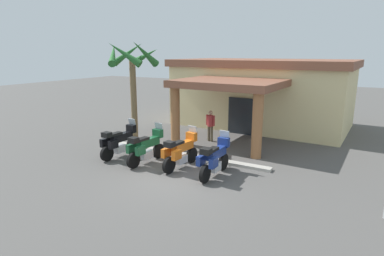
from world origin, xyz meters
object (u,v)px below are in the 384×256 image
at_px(motorcycle_green, 146,147).
at_px(motorcycle_orange, 180,151).
at_px(pedestrian, 210,124).
at_px(palm_tree_roadside, 132,67).
at_px(motel_building, 261,92).
at_px(motorcycle_blue, 215,158).
at_px(motorcycle_black, 119,142).

xyz_separation_m(motorcycle_green, motorcycle_orange, (1.57, 0.21, 0.00)).
bearing_deg(motorcycle_orange, pedestrian, 15.04).
bearing_deg(motorcycle_orange, palm_tree_roadside, 70.54).
bearing_deg(motel_building, motorcycle_blue, -80.28).
xyz_separation_m(motel_building, motorcycle_green, (-2.01, -9.53, -1.43)).
relative_size(motorcycle_green, motorcycle_blue, 1.00).
distance_m(motorcycle_black, motorcycle_orange, 3.15).
distance_m(motorcycle_blue, palm_tree_roadside, 6.52).
height_order(motorcycle_blue, palm_tree_roadside, palm_tree_roadside).
distance_m(motorcycle_orange, motorcycle_blue, 1.58).
xyz_separation_m(motorcycle_blue, pedestrian, (-2.26, 4.35, 0.25)).
bearing_deg(motorcycle_black, pedestrian, -25.13).
height_order(motorcycle_green, palm_tree_roadside, palm_tree_roadside).
relative_size(motorcycle_blue, palm_tree_roadside, 0.43).
height_order(motorcycle_orange, pedestrian, pedestrian).
xyz_separation_m(pedestrian, palm_tree_roadside, (-3.08, -2.45, 2.97)).
bearing_deg(motorcycle_black, motorcycle_orange, -83.85).
height_order(motorcycle_black, pedestrian, pedestrian).
bearing_deg(motorcycle_black, motel_building, -16.29).
relative_size(motorcycle_black, motorcycle_orange, 1.00).
height_order(motorcycle_black, palm_tree_roadside, palm_tree_roadside).
relative_size(motorcycle_green, palm_tree_roadside, 0.43).
bearing_deg(motorcycle_green, motorcycle_blue, -82.56).
bearing_deg(palm_tree_roadside, motorcycle_blue, -19.57).
bearing_deg(motorcycle_blue, motorcycle_orange, 87.28).
bearing_deg(pedestrian, motorcycle_green, 175.68).
xyz_separation_m(motel_building, motorcycle_black, (-3.59, -9.40, -1.43)).
bearing_deg(pedestrian, palm_tree_roadside, 135.48).
height_order(motel_building, motorcycle_blue, motel_building).
distance_m(motel_building, motorcycle_green, 9.84).
bearing_deg(motorcycle_green, motorcycle_orange, -76.48).
relative_size(motorcycle_orange, pedestrian, 1.35).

